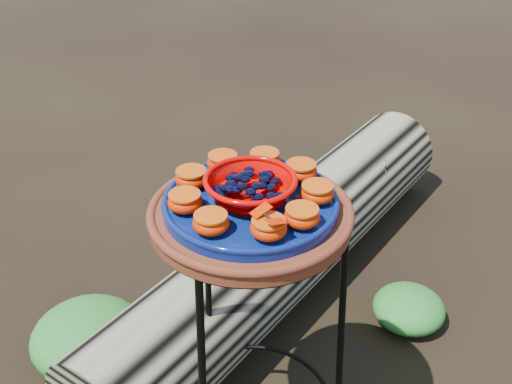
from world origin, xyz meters
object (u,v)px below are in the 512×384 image
red_bowl (250,189)px  driftwood_log (286,246)px  terracotta_saucer (250,216)px  cobalt_plate (250,204)px  plant_stand (251,347)px

red_bowl → driftwood_log: red_bowl is taller
terracotta_saucer → cobalt_plate: (0.00, 0.00, 0.03)m
plant_stand → cobalt_plate: bearing=0.0°
cobalt_plate → driftwood_log: cobalt_plate is taller
cobalt_plate → red_bowl: red_bowl is taller
red_bowl → driftwood_log: 0.90m
plant_stand → terracotta_saucer: bearing=0.0°
plant_stand → red_bowl: red_bowl is taller
terracotta_saucer → cobalt_plate: size_ratio=1.17×
red_bowl → driftwood_log: size_ratio=0.10×
red_bowl → driftwood_log: bearing=48.4°
cobalt_plate → red_bowl: size_ratio=2.00×
terracotta_saucer → cobalt_plate: 0.03m
plant_stand → cobalt_plate: size_ratio=2.01×
plant_stand → cobalt_plate: 0.39m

